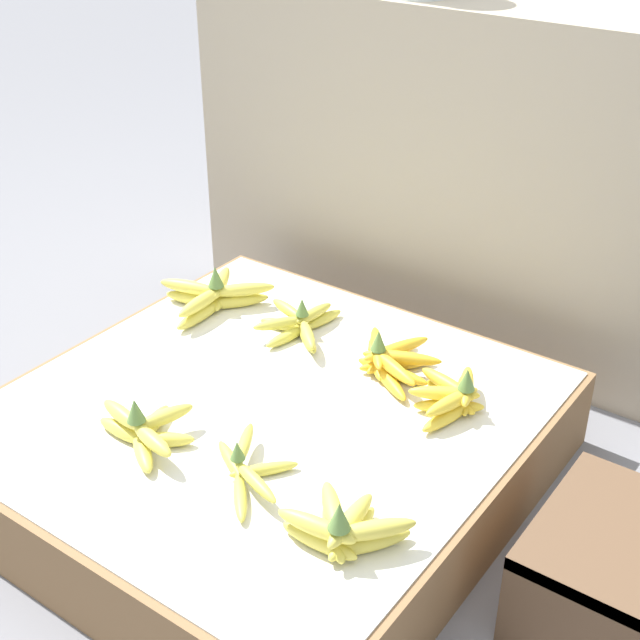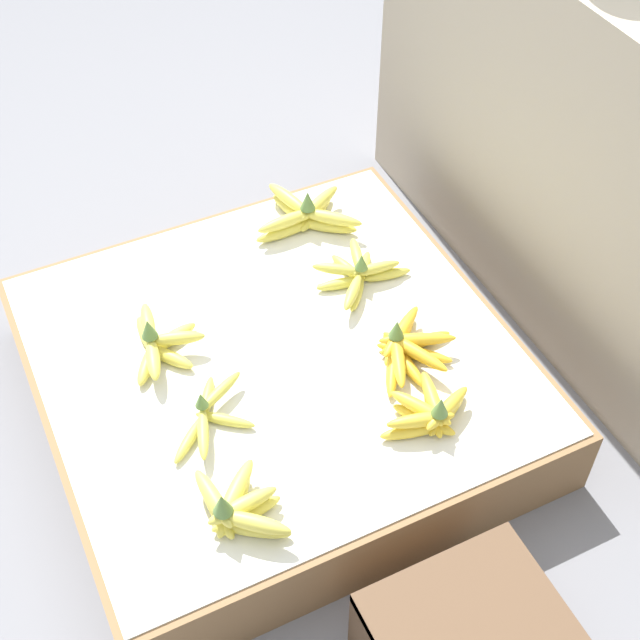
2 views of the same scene
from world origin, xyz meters
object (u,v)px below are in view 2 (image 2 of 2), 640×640
(banana_bunch_front_midleft, at_px, (158,343))
(banana_bunch_front_right, at_px, (236,509))
(banana_bunch_middle_left, at_px, (306,214))
(banana_bunch_middle_right, at_px, (430,413))
(banana_bunch_middle_midright, at_px, (406,348))
(banana_bunch_front_midright, at_px, (209,415))
(banana_bunch_middle_midleft, at_px, (358,274))

(banana_bunch_front_midleft, height_order, banana_bunch_front_right, banana_bunch_front_right)
(banana_bunch_front_right, bearing_deg, banana_bunch_middle_left, 146.07)
(banana_bunch_front_midleft, relative_size, banana_bunch_front_right, 1.08)
(banana_bunch_middle_left, relative_size, banana_bunch_middle_right, 1.16)
(banana_bunch_middle_left, xyz_separation_m, banana_bunch_middle_right, (0.63, -0.03, -0.00))
(banana_bunch_middle_left, distance_m, banana_bunch_middle_midright, 0.47)
(banana_bunch_front_right, xyz_separation_m, banana_bunch_middle_midright, (-0.20, 0.46, -0.01))
(banana_bunch_front_midleft, distance_m, banana_bunch_middle_midright, 0.51)
(banana_bunch_front_midright, distance_m, banana_bunch_middle_midright, 0.43)
(banana_bunch_middle_midleft, bearing_deg, banana_bunch_middle_right, -7.48)
(banana_bunch_front_midleft, height_order, banana_bunch_middle_midright, banana_bunch_front_midleft)
(banana_bunch_front_midleft, relative_size, banana_bunch_middle_midright, 1.04)
(banana_bunch_front_right, bearing_deg, banana_bunch_middle_midleft, 133.12)
(banana_bunch_middle_midleft, xyz_separation_m, banana_bunch_middle_midright, (0.24, -0.01, 0.00))
(banana_bunch_front_right, bearing_deg, banana_bunch_front_midright, 171.95)
(banana_bunch_middle_left, bearing_deg, banana_bunch_front_midleft, -62.23)
(banana_bunch_front_midleft, xyz_separation_m, banana_bunch_front_midright, (0.21, 0.03, -0.01))
(banana_bunch_front_midleft, relative_size, banana_bunch_middle_left, 0.87)
(banana_bunch_front_right, xyz_separation_m, banana_bunch_middle_midleft, (-0.44, 0.47, -0.01))
(banana_bunch_middle_left, bearing_deg, banana_bunch_middle_midleft, 5.34)
(banana_bunch_front_midright, bearing_deg, banana_bunch_middle_midleft, 116.62)
(banana_bunch_middle_right, bearing_deg, banana_bunch_front_midleft, -133.86)
(banana_bunch_front_midleft, relative_size, banana_bunch_middle_right, 1.01)
(banana_bunch_front_midright, distance_m, banana_bunch_middle_right, 0.43)
(banana_bunch_front_right, relative_size, banana_bunch_middle_midleft, 0.91)
(banana_bunch_front_right, height_order, banana_bunch_middle_left, banana_bunch_middle_left)
(banana_bunch_front_midleft, xyz_separation_m, banana_bunch_middle_midleft, (-0.01, 0.47, -0.00))
(banana_bunch_middle_right, bearing_deg, banana_bunch_front_midright, -115.75)
(banana_bunch_front_midright, distance_m, banana_bunch_middle_left, 0.61)
(banana_bunch_middle_midleft, xyz_separation_m, banana_bunch_middle_right, (0.41, -0.05, 0.00))
(banana_bunch_front_right, bearing_deg, banana_bunch_front_midleft, 179.64)
(banana_bunch_front_midleft, relative_size, banana_bunch_middle_midleft, 0.98)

